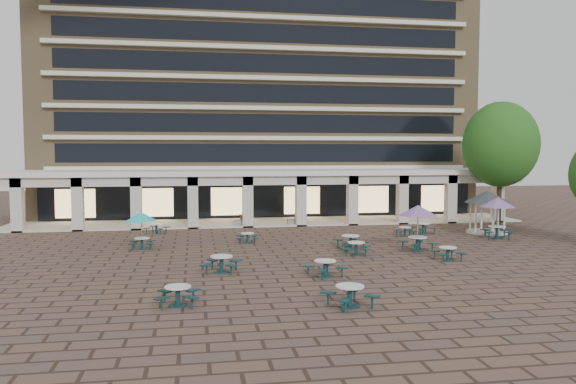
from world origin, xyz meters
The scene contains 21 objects.
ground centered at (0.00, 0.00, 0.00)m, with size 120.00×120.00×0.00m, color brown.
apartment_building centered at (0.00, 25.47, 12.60)m, with size 40.00×15.50×25.20m.
retail_arcade centered at (0.00, 14.80, 3.00)m, with size 42.00×6.60×4.40m.
picnic_table_0 centered at (-6.85, -9.77, 0.45)m, with size 1.75×1.75×0.76m.
picnic_table_1 centered at (-0.17, -5.75, 0.46)m, with size 2.11×2.11×0.77m.
picnic_table_2 centered at (-0.45, -11.00, 0.49)m, with size 2.17×2.17×0.82m.
picnic_table_3 centered at (7.33, -2.88, 0.43)m, with size 1.65×1.65×0.71m.
picnic_table_4 centered at (-9.37, 3.41, 1.88)m, with size 1.92×1.92×2.22m.
picnic_table_5 centered at (-4.93, -4.06, 0.49)m, with size 2.13×2.13×0.82m.
picnic_table_6 centered at (6.83, 0.12, 2.30)m, with size 2.34×2.34×2.70m.
picnic_table_7 centered at (3.13, 1.52, 0.49)m, with size 1.98×1.98×0.81m.
picnic_table_8 centered at (-2.85, 4.74, 0.38)m, with size 1.58×1.58×0.64m.
picnic_table_9 centered at (2.85, -0.61, 0.44)m, with size 1.98×1.98×0.74m.
picnic_table_10 centered at (8.27, 5.82, 0.39)m, with size 1.54×1.54×0.65m.
picnic_table_11 centered at (14.00, 3.72, 2.37)m, with size 2.41×2.41×2.79m.
picnic_table_12 centered at (-8.94, 10.00, 0.42)m, with size 1.92×1.92×0.71m.
picnic_table_13 centered at (10.00, 6.75, 0.46)m, with size 1.92×1.92×0.77m.
gazebo centered at (14.71, 6.33, 2.29)m, with size 3.27×3.27×3.04m.
tree_east_c centered at (18.05, 10.52, 6.48)m, with size 5.95×5.95×9.91m.
planter_left centered at (-2.47, 12.90, 0.44)m, with size 1.50×0.63×1.17m.
planter_right centered at (1.88, 12.90, 0.41)m, with size 1.50×0.60×1.14m.
Camera 1 is at (-6.16, -31.13, 5.80)m, focal length 35.00 mm.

